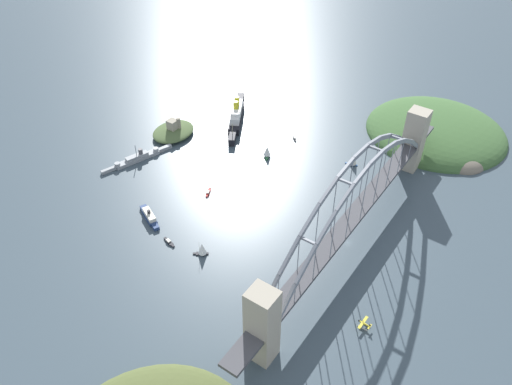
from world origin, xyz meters
The scene contains 15 objects.
ground_plane centered at (0.00, 0.00, 0.00)m, with size 1400.00×1400.00×0.00m, color #3D4C56.
harbor_arch_bridge centered at (0.00, 0.00, 28.60)m, with size 276.85×15.55×72.07m.
headland_east_shore centered at (169.55, -3.00, 0.00)m, with size 122.29×125.50×29.76m.
ocean_liner centered at (83.47, 159.61, 6.21)m, with size 75.68×47.78×21.99m.
naval_cruiser centered at (-14.40, 190.99, 2.46)m, with size 62.91×23.45×15.61m.
harbor_ferry_steamer centered at (-61.82, 131.62, 2.57)m, with size 16.33×28.07×8.31m.
fort_island_mid_harbor centered at (32.06, 192.45, 3.91)m, with size 40.65×33.16×16.16m.
seaplane_taxiing_near_bridge centered at (-57.48, -39.52, 2.01)m, with size 10.78×8.11×4.91m.
small_boat_0 centered at (52.92, 104.42, 5.27)m, with size 10.34×8.17×11.37m.
small_boat_1 centered at (-67.05, 76.94, 5.29)m, with size 8.54×10.01×11.52m.
small_boat_2 centered at (-72.14, 103.15, 0.80)m, with size 4.62×11.69×2.15m.
small_boat_3 centered at (-14.26, 114.74, 0.80)m, with size 10.66×5.89×2.24m.
small_boat_4 centered at (-81.65, 23.79, 3.12)m, with size 4.54×6.04×6.58m.
small_boat_5 centered at (88.32, 98.58, 0.73)m, with size 6.32×6.41×2.05m.
small_boat_6 centered at (83.84, 38.57, 5.48)m, with size 6.92×10.49×11.84m.
Camera 1 is at (-243.54, -90.98, 257.49)m, focal length 35.83 mm.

